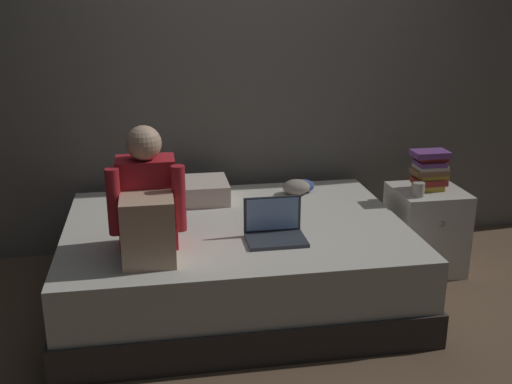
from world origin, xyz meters
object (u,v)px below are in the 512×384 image
(person_sitting, at_px, (147,206))
(book_stack, at_px, (430,169))
(laptop, at_px, (275,229))
(nightstand, at_px, (425,229))
(mug, at_px, (418,190))
(bed, at_px, (236,261))
(pillow, at_px, (184,191))
(clothes_pile, at_px, (299,187))

(person_sitting, distance_m, book_stack, 1.87)
(person_sitting, relative_size, laptop, 2.05)
(nightstand, bearing_deg, laptop, -156.57)
(laptop, relative_size, mug, 3.56)
(bed, bearing_deg, book_stack, 9.40)
(bed, distance_m, pillow, 0.61)
(nightstand, bearing_deg, clothes_pile, 161.58)
(pillow, bearing_deg, clothes_pile, 2.00)
(book_stack, height_order, mug, book_stack)
(laptop, bearing_deg, person_sitting, -174.90)
(laptop, relative_size, book_stack, 1.23)
(person_sitting, relative_size, book_stack, 2.52)
(mug, bearing_deg, book_stack, 44.76)
(bed, bearing_deg, person_sitting, -145.85)
(pillow, distance_m, clothes_pile, 0.77)
(person_sitting, xyz_separation_m, mug, (1.67, 0.43, -0.14))
(nightstand, height_order, laptop, laptop)
(clothes_pile, bearing_deg, bed, -136.24)
(laptop, bearing_deg, pillow, 121.72)
(nightstand, bearing_deg, mug, -137.31)
(person_sitting, height_order, book_stack, person_sitting)
(bed, height_order, person_sitting, person_sitting)
(nightstand, bearing_deg, book_stack, 131.92)
(mug, height_order, clothes_pile, mug)
(bed, height_order, book_stack, book_stack)
(clothes_pile, bearing_deg, mug, -29.93)
(book_stack, relative_size, mug, 2.89)
(person_sitting, xyz_separation_m, clothes_pile, (0.99, 0.81, -0.20))
(bed, xyz_separation_m, clothes_pile, (0.50, 0.48, 0.29))
(nightstand, relative_size, mug, 6.17)
(laptop, xyz_separation_m, clothes_pile, (0.32, 0.75, -0.01))
(nightstand, bearing_deg, person_sitting, -163.09)
(laptop, xyz_separation_m, pillow, (-0.45, 0.73, 0.01))
(bed, relative_size, pillow, 3.57)
(person_sitting, height_order, laptop, person_sitting)
(bed, distance_m, mug, 1.23)
(bed, relative_size, nightstand, 3.60)
(book_stack, relative_size, clothes_pile, 1.16)
(bed, xyz_separation_m, person_sitting, (-0.50, -0.34, 0.50))
(mug, bearing_deg, clothes_pile, 150.07)
(laptop, height_order, mug, laptop)
(pillow, height_order, mug, mug)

